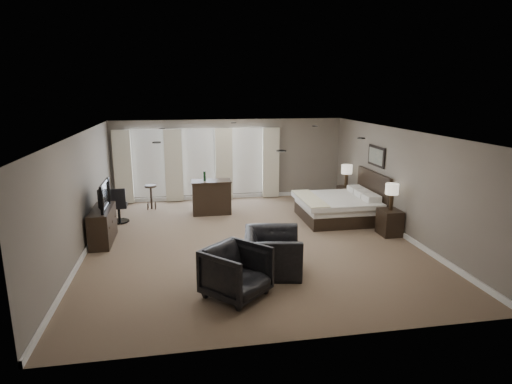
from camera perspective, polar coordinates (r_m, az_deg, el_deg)
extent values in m
cube|color=brown|center=(10.30, -0.71, -6.52)|extent=(7.60, 8.60, 0.04)
cube|color=silver|center=(9.72, -0.75, 8.03)|extent=(7.60, 8.60, 0.04)
cube|color=slate|center=(14.07, -3.57, 4.36)|extent=(7.50, 0.04, 2.60)
cube|color=slate|center=(5.96, 6.05, -8.50)|extent=(7.50, 0.04, 2.60)
cube|color=slate|center=(10.04, -22.34, -0.34)|extent=(0.04, 8.50, 2.60)
cube|color=slate|center=(11.16, 18.63, 1.27)|extent=(0.04, 8.50, 2.60)
cube|color=silver|center=(13.97, -14.22, 3.70)|extent=(1.15, 0.04, 2.05)
cube|color=silver|center=(13.94, -7.64, 3.98)|extent=(1.15, 0.04, 2.05)
cube|color=silver|center=(14.10, -1.11, 4.20)|extent=(1.15, 0.04, 2.05)
cube|color=beige|center=(13.93, -17.31, 3.19)|extent=(0.55, 0.12, 2.30)
cube|color=beige|center=(13.82, -10.92, 3.48)|extent=(0.55, 0.12, 2.30)
cube|color=beige|center=(13.89, -4.30, 3.73)|extent=(0.55, 0.12, 2.30)
cube|color=beige|center=(14.13, 1.98, 3.93)|extent=(0.55, 0.12, 2.30)
cube|color=silver|center=(11.96, 10.53, -0.61)|extent=(2.07, 1.98, 1.32)
cube|color=black|center=(11.13, 17.38, -3.88)|extent=(0.48, 0.58, 0.64)
cube|color=black|center=(13.68, 11.85, -0.50)|extent=(0.43, 0.53, 0.57)
cube|color=beige|center=(10.96, 17.61, -0.64)|extent=(0.32, 0.32, 0.66)
cube|color=beige|center=(13.54, 11.97, 2.11)|extent=(0.34, 0.34, 0.70)
cube|color=slate|center=(12.19, 15.71, 4.61)|extent=(0.04, 0.96, 0.56)
cube|color=black|center=(10.73, -19.77, -4.23)|extent=(0.45, 1.40, 0.81)
imported|color=black|center=(10.60, -19.97, -1.75)|extent=(0.64, 1.11, 0.15)
imported|color=black|center=(8.47, 2.20, -7.13)|extent=(1.02, 1.37, 1.09)
imported|color=black|center=(7.51, -2.64, -10.30)|extent=(1.32, 1.32, 0.99)
cube|color=black|center=(12.44, -5.96, -0.67)|extent=(1.14, 0.59, 0.99)
cube|color=black|center=(13.27, -13.80, -0.66)|extent=(0.46, 0.46, 0.74)
cube|color=black|center=(13.19, -4.49, -0.19)|extent=(0.48, 0.48, 0.83)
cube|color=black|center=(12.15, -17.87, -1.63)|extent=(0.53, 0.53, 0.98)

